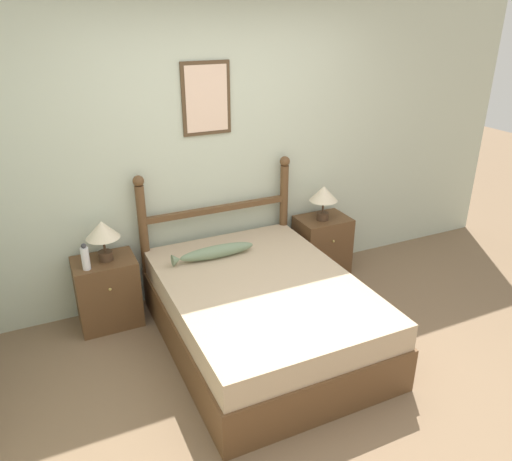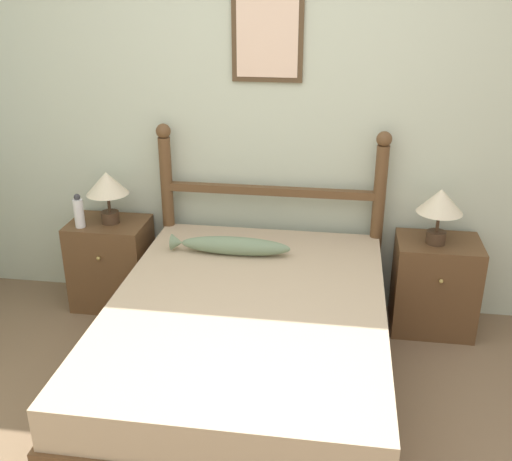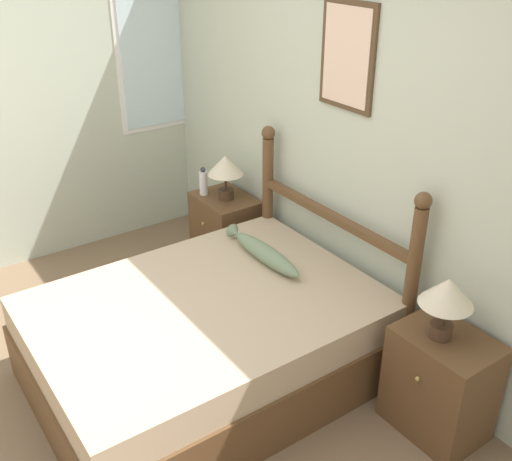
{
  "view_description": "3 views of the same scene",
  "coord_description": "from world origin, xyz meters",
  "px_view_note": "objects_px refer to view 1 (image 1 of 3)",
  "views": [
    {
      "loc": [
        -1.51,
        -2.28,
        2.46
      ],
      "look_at": [
        0.02,
        0.98,
        0.85
      ],
      "focal_mm": 35.0,
      "sensor_mm": 36.0,
      "label": 1
    },
    {
      "loc": [
        0.37,
        -1.92,
        2.06
      ],
      "look_at": [
        -0.09,
        1.14,
        0.74
      ],
      "focal_mm": 42.0,
      "sensor_mm": 36.0,
      "label": 2
    },
    {
      "loc": [
        2.4,
        -0.69,
        2.45
      ],
      "look_at": [
        -0.1,
        1.06,
        0.87
      ],
      "focal_mm": 42.0,
      "sensor_mm": 36.0,
      "label": 3
    }
  ],
  "objects_px": {
    "bottle": "(85,258)",
    "fish_pillow": "(215,252)",
    "nightstand_left": "(108,292)",
    "table_lamp_right": "(324,195)",
    "bed": "(262,313)",
    "table_lamp_left": "(102,232)",
    "nightstand_right": "(322,246)"
  },
  "relations": [
    {
      "from": "fish_pillow",
      "to": "bed",
      "type": "bearing_deg",
      "value": -71.28
    },
    {
      "from": "bed",
      "to": "table_lamp_left",
      "type": "distance_m",
      "value": 1.41
    },
    {
      "from": "fish_pillow",
      "to": "nightstand_right",
      "type": "bearing_deg",
      "value": 11.96
    },
    {
      "from": "bed",
      "to": "table_lamp_right",
      "type": "bearing_deg",
      "value": 37.09
    },
    {
      "from": "bed",
      "to": "nightstand_left",
      "type": "bearing_deg",
      "value": 142.76
    },
    {
      "from": "table_lamp_left",
      "to": "fish_pillow",
      "type": "relative_size",
      "value": 0.48
    },
    {
      "from": "bed",
      "to": "fish_pillow",
      "type": "bearing_deg",
      "value": 108.72
    },
    {
      "from": "nightstand_left",
      "to": "bottle",
      "type": "bearing_deg",
      "value": -144.1
    },
    {
      "from": "table_lamp_left",
      "to": "fish_pillow",
      "type": "xyz_separation_m",
      "value": [
        0.84,
        -0.26,
        -0.24
      ]
    },
    {
      "from": "nightstand_left",
      "to": "fish_pillow",
      "type": "xyz_separation_m",
      "value": [
        0.86,
        -0.26,
        0.3
      ]
    },
    {
      "from": "nightstand_left",
      "to": "table_lamp_left",
      "type": "bearing_deg",
      "value": -8.86
    },
    {
      "from": "bed",
      "to": "table_lamp_left",
      "type": "bearing_deg",
      "value": 142.25
    },
    {
      "from": "table_lamp_right",
      "to": "table_lamp_left",
      "type": "bearing_deg",
      "value": 179.31
    },
    {
      "from": "nightstand_left",
      "to": "nightstand_right",
      "type": "xyz_separation_m",
      "value": [
        2.09,
        0.0,
        0.0
      ]
    },
    {
      "from": "nightstand_left",
      "to": "table_lamp_right",
      "type": "bearing_deg",
      "value": -0.79
    },
    {
      "from": "bottle",
      "to": "fish_pillow",
      "type": "bearing_deg",
      "value": -9.01
    },
    {
      "from": "nightstand_left",
      "to": "table_lamp_left",
      "type": "xyz_separation_m",
      "value": [
        0.02,
        -0.0,
        0.55
      ]
    },
    {
      "from": "nightstand_right",
      "to": "table_lamp_right",
      "type": "xyz_separation_m",
      "value": [
        -0.03,
        -0.03,
        0.55
      ]
    },
    {
      "from": "table_lamp_left",
      "to": "bottle",
      "type": "bearing_deg",
      "value": -149.2
    },
    {
      "from": "table_lamp_right",
      "to": "bottle",
      "type": "height_order",
      "value": "table_lamp_right"
    },
    {
      "from": "bottle",
      "to": "table_lamp_left",
      "type": "bearing_deg",
      "value": 30.8
    },
    {
      "from": "table_lamp_right",
      "to": "fish_pillow",
      "type": "distance_m",
      "value": 1.24
    },
    {
      "from": "nightstand_right",
      "to": "table_lamp_left",
      "type": "height_order",
      "value": "table_lamp_left"
    },
    {
      "from": "fish_pillow",
      "to": "table_lamp_left",
      "type": "bearing_deg",
      "value": 163.05
    },
    {
      "from": "fish_pillow",
      "to": "table_lamp_right",
      "type": "bearing_deg",
      "value": 10.97
    },
    {
      "from": "nightstand_right",
      "to": "table_lamp_left",
      "type": "relative_size",
      "value": 1.75
    },
    {
      "from": "table_lamp_left",
      "to": "table_lamp_right",
      "type": "bearing_deg",
      "value": -0.69
    },
    {
      "from": "nightstand_right",
      "to": "fish_pillow",
      "type": "bearing_deg",
      "value": -168.04
    },
    {
      "from": "table_lamp_left",
      "to": "bottle",
      "type": "distance_m",
      "value": 0.24
    },
    {
      "from": "bed",
      "to": "nightstand_left",
      "type": "xyz_separation_m",
      "value": [
        -1.05,
        0.79,
        0.03
      ]
    },
    {
      "from": "nightstand_left",
      "to": "table_lamp_right",
      "type": "height_order",
      "value": "table_lamp_right"
    },
    {
      "from": "table_lamp_right",
      "to": "bottle",
      "type": "distance_m",
      "value": 2.2
    }
  ]
}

